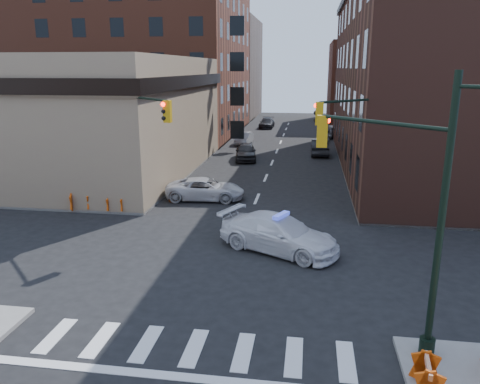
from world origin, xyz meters
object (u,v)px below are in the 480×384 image
(parked_car_wnear, at_px, (246,152))
(barricade_se_a, at_px, (427,377))
(pickup, at_px, (205,189))
(barrel_road, at_px, (260,225))
(parked_car_wfar, at_px, (244,138))
(pedestrian_b, at_px, (118,181))
(parked_car_enear, at_px, (320,147))
(police_car, at_px, (279,234))
(barrel_bank, at_px, (173,194))
(pedestrian_a, at_px, (127,197))
(barricade_nw_a, at_px, (116,204))

(parked_car_wnear, height_order, barricade_se_a, parked_car_wnear)
(parked_car_wnear, bearing_deg, pickup, -101.08)
(parked_car_wnear, distance_m, barricade_se_a, 32.19)
(barrel_road, distance_m, barricade_se_a, 12.59)
(parked_car_wfar, relative_size, pedestrian_b, 2.36)
(parked_car_enear, bearing_deg, barricade_se_a, 92.60)
(police_car, xyz_separation_m, barrel_bank, (-7.19, 7.26, -0.35))
(parked_car_wnear, distance_m, pedestrian_b, 15.14)
(barrel_road, distance_m, barrel_bank, 8.10)
(parked_car_wnear, bearing_deg, barrel_road, -88.04)
(barrel_bank, bearing_deg, pedestrian_a, -126.15)
(pedestrian_a, height_order, barrel_bank, pedestrian_a)
(pedestrian_a, bearing_deg, pedestrian_b, 145.25)
(pickup, height_order, pedestrian_a, pedestrian_a)
(pedestrian_a, relative_size, barricade_nw_a, 1.45)
(pedestrian_a, relative_size, barricade_se_a, 1.43)
(police_car, xyz_separation_m, pickup, (-5.24, 8.00, -0.14))
(parked_car_enear, xyz_separation_m, barrel_bank, (-9.44, -17.93, -0.29))
(parked_car_enear, bearing_deg, police_car, 83.93)
(pickup, distance_m, pedestrian_b, 5.83)
(pedestrian_a, distance_m, barrel_road, 8.49)
(pedestrian_b, height_order, barricade_nw_a, pedestrian_b)
(barricade_se_a, bearing_deg, barrel_road, 32.26)
(police_car, height_order, barricade_se_a, police_car)
(police_car, bearing_deg, parked_car_wnear, 37.40)
(pedestrian_b, height_order, barrel_bank, pedestrian_b)
(barrel_road, distance_m, barricade_nw_a, 8.95)
(parked_car_wnear, bearing_deg, parked_car_enear, 20.44)
(pickup, bearing_deg, barricade_se_a, -154.90)
(barricade_nw_a, bearing_deg, pedestrian_a, 24.89)
(barricade_nw_a, bearing_deg, police_car, -26.40)
(barricade_nw_a, bearing_deg, barrel_road, -17.74)
(barrel_bank, xyz_separation_m, barricade_se_a, (11.60, -16.64, 0.10))
(parked_car_wfar, distance_m, barricade_nw_a, 26.45)
(pickup, bearing_deg, pedestrian_a, 127.05)
(pedestrian_a, bearing_deg, police_car, -2.19)
(pickup, bearing_deg, parked_car_wnear, -7.11)
(barrel_road, bearing_deg, parked_car_wfar, 99.60)
(pickup, xyz_separation_m, barrel_bank, (-1.95, -0.74, -0.22))
(pickup, distance_m, barrel_road, 7.34)
(police_car, distance_m, pedestrian_a, 10.23)
(police_car, bearing_deg, pedestrian_b, 80.04)
(pedestrian_b, xyz_separation_m, barrel_road, (9.98, -5.96, -0.45))
(parked_car_wnear, xyz_separation_m, parked_car_wfar, (-1.42, 8.94, -0.12))
(police_car, bearing_deg, barricade_nw_a, 91.60)
(pickup, relative_size, parked_car_wnear, 1.09)
(pickup, bearing_deg, parked_car_enear, -27.48)
(pickup, xyz_separation_m, pedestrian_b, (-5.82, -0.09, 0.31))
(police_car, height_order, barricade_nw_a, police_car)
(pickup, bearing_deg, barrel_road, -149.39)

